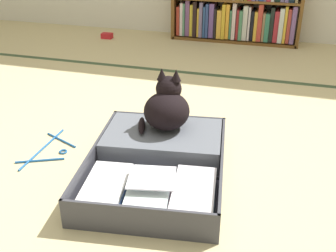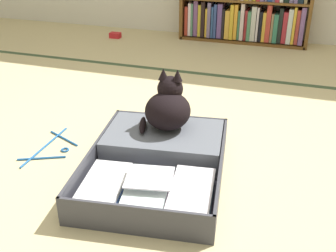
{
  "view_description": "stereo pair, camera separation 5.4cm",
  "coord_description": "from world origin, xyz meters",
  "px_view_note": "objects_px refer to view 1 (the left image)",
  "views": [
    {
      "loc": [
        0.5,
        -1.5,
        1.02
      ],
      "look_at": [
        0.05,
        0.01,
        0.21
      ],
      "focal_mm": 43.47,
      "sensor_mm": 36.0,
      "label": 1
    },
    {
      "loc": [
        0.55,
        -1.49,
        1.02
      ],
      "look_at": [
        0.05,
        0.01,
        0.21
      ],
      "focal_mm": 43.47,
      "sensor_mm": 36.0,
      "label": 2
    }
  ],
  "objects_px": {
    "clothes_hanger": "(49,150)",
    "open_suitcase": "(159,161)",
    "black_cat": "(167,107)",
    "small_red_pouch": "(107,36)",
    "bookshelf": "(237,2)"
  },
  "relations": [
    {
      "from": "bookshelf",
      "to": "clothes_hanger",
      "type": "xyz_separation_m",
      "value": [
        -0.58,
        -2.27,
        -0.35
      ]
    },
    {
      "from": "bookshelf",
      "to": "clothes_hanger",
      "type": "distance_m",
      "value": 2.37
    },
    {
      "from": "clothes_hanger",
      "to": "black_cat",
      "type": "bearing_deg",
      "value": 17.64
    },
    {
      "from": "bookshelf",
      "to": "small_red_pouch",
      "type": "bearing_deg",
      "value": -167.79
    },
    {
      "from": "black_cat",
      "to": "bookshelf",
      "type": "bearing_deg",
      "value": 89.21
    },
    {
      "from": "bookshelf",
      "to": "black_cat",
      "type": "relative_size",
      "value": 4.13
    },
    {
      "from": "open_suitcase",
      "to": "small_red_pouch",
      "type": "bearing_deg",
      "value": 119.74
    },
    {
      "from": "black_cat",
      "to": "clothes_hanger",
      "type": "height_order",
      "value": "black_cat"
    },
    {
      "from": "black_cat",
      "to": "clothes_hanger",
      "type": "xyz_separation_m",
      "value": [
        -0.55,
        -0.18,
        -0.22
      ]
    },
    {
      "from": "black_cat",
      "to": "small_red_pouch",
      "type": "xyz_separation_m",
      "value": [
        -1.14,
        1.84,
        -0.2
      ]
    },
    {
      "from": "open_suitcase",
      "to": "black_cat",
      "type": "bearing_deg",
      "value": 95.82
    },
    {
      "from": "clothes_hanger",
      "to": "open_suitcase",
      "type": "bearing_deg",
      "value": -2.04
    },
    {
      "from": "bookshelf",
      "to": "open_suitcase",
      "type": "bearing_deg",
      "value": -90.22
    },
    {
      "from": "black_cat",
      "to": "open_suitcase",
      "type": "bearing_deg",
      "value": -84.18
    },
    {
      "from": "black_cat",
      "to": "clothes_hanger",
      "type": "distance_m",
      "value": 0.62
    }
  ]
}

